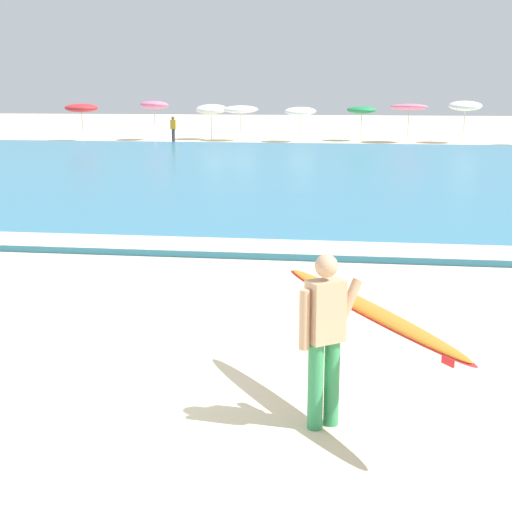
{
  "coord_description": "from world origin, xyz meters",
  "views": [
    {
      "loc": [
        2.72,
        -6.87,
        3.24
      ],
      "look_at": [
        1.5,
        2.15,
        1.1
      ],
      "focal_mm": 50.49,
      "sensor_mm": 36.0,
      "label": 1
    }
  ],
  "objects_px": {
    "beach_umbrella_7": "(465,106)",
    "beachgoer_near_row_left": "(173,129)",
    "beach_umbrella_3": "(241,109)",
    "surfer_with_board": "(346,322)",
    "beach_umbrella_5": "(362,110)",
    "beach_umbrella_6": "(409,107)",
    "beach_umbrella_2": "(211,109)",
    "beach_umbrella_1": "(154,105)",
    "beach_umbrella_4": "(300,111)",
    "beach_umbrella_0": "(81,108)"
  },
  "relations": [
    {
      "from": "beach_umbrella_3",
      "to": "beach_umbrella_7",
      "type": "distance_m",
      "value": 13.34
    },
    {
      "from": "beach_umbrella_0",
      "to": "beach_umbrella_6",
      "type": "xyz_separation_m",
      "value": [
        19.61,
        1.52,
        0.08
      ]
    },
    {
      "from": "beach_umbrella_4",
      "to": "beach_umbrella_0",
      "type": "bearing_deg",
      "value": -174.57
    },
    {
      "from": "surfer_with_board",
      "to": "beach_umbrella_0",
      "type": "xyz_separation_m",
      "value": [
        -16.46,
        35.99,
        0.98
      ]
    },
    {
      "from": "beach_umbrella_4",
      "to": "beach_umbrella_7",
      "type": "height_order",
      "value": "beach_umbrella_7"
    },
    {
      "from": "beach_umbrella_7",
      "to": "beach_umbrella_5",
      "type": "bearing_deg",
      "value": 170.53
    },
    {
      "from": "beach_umbrella_5",
      "to": "beachgoer_near_row_left",
      "type": "bearing_deg",
      "value": -162.02
    },
    {
      "from": "beach_umbrella_2",
      "to": "surfer_with_board",
      "type": "bearing_deg",
      "value": -76.93
    },
    {
      "from": "surfer_with_board",
      "to": "beachgoer_near_row_left",
      "type": "height_order",
      "value": "surfer_with_board"
    },
    {
      "from": "beach_umbrella_2",
      "to": "beach_umbrella_1",
      "type": "bearing_deg",
      "value": -161.75
    },
    {
      "from": "beach_umbrella_1",
      "to": "beach_umbrella_3",
      "type": "bearing_deg",
      "value": 3.11
    },
    {
      "from": "beach_umbrella_4",
      "to": "beachgoer_near_row_left",
      "type": "xyz_separation_m",
      "value": [
        -7.28,
        -2.21,
        -0.98
      ]
    },
    {
      "from": "beach_umbrella_3",
      "to": "beach_umbrella_7",
      "type": "relative_size",
      "value": 0.86
    },
    {
      "from": "beach_umbrella_4",
      "to": "beach_umbrella_5",
      "type": "height_order",
      "value": "beach_umbrella_4"
    },
    {
      "from": "beach_umbrella_1",
      "to": "beach_umbrella_4",
      "type": "xyz_separation_m",
      "value": [
        9.05,
        -0.16,
        -0.33
      ]
    },
    {
      "from": "beach_umbrella_4",
      "to": "beach_umbrella_1",
      "type": "bearing_deg",
      "value": 178.99
    },
    {
      "from": "beach_umbrella_1",
      "to": "beach_umbrella_6",
      "type": "height_order",
      "value": "beach_umbrella_1"
    },
    {
      "from": "surfer_with_board",
      "to": "beach_umbrella_2",
      "type": "bearing_deg",
      "value": 103.07
    },
    {
      "from": "beach_umbrella_6",
      "to": "beachgoer_near_row_left",
      "type": "relative_size",
      "value": 1.49
    },
    {
      "from": "beach_umbrella_7",
      "to": "beachgoer_near_row_left",
      "type": "relative_size",
      "value": 1.59
    },
    {
      "from": "beach_umbrella_6",
      "to": "beach_umbrella_7",
      "type": "distance_m",
      "value": 3.24
    },
    {
      "from": "beach_umbrella_6",
      "to": "beach_umbrella_3",
      "type": "bearing_deg",
      "value": 178.92
    },
    {
      "from": "beach_umbrella_5",
      "to": "beach_umbrella_7",
      "type": "xyz_separation_m",
      "value": [
        5.99,
        -1.0,
        0.29
      ]
    },
    {
      "from": "beach_umbrella_1",
      "to": "beach_umbrella_5",
      "type": "distance_m",
      "value": 12.76
    },
    {
      "from": "beach_umbrella_2",
      "to": "beach_umbrella_6",
      "type": "distance_m",
      "value": 12.14
    },
    {
      "from": "beach_umbrella_5",
      "to": "surfer_with_board",
      "type": "bearing_deg",
      "value": -90.59
    },
    {
      "from": "surfer_with_board",
      "to": "beach_umbrella_1",
      "type": "height_order",
      "value": "beach_umbrella_1"
    },
    {
      "from": "beach_umbrella_1",
      "to": "beach_umbrella_2",
      "type": "xyz_separation_m",
      "value": [
        3.37,
        1.11,
        -0.26
      ]
    },
    {
      "from": "surfer_with_board",
      "to": "beach_umbrella_0",
      "type": "bearing_deg",
      "value": 114.57
    },
    {
      "from": "beach_umbrella_2",
      "to": "beach_umbrella_0",
      "type": "bearing_deg",
      "value": -161.43
    },
    {
      "from": "surfer_with_board",
      "to": "beach_umbrella_4",
      "type": "relative_size",
      "value": 1.2
    },
    {
      "from": "beach_umbrella_1",
      "to": "beachgoer_near_row_left",
      "type": "bearing_deg",
      "value": -53.17
    },
    {
      "from": "beach_umbrella_2",
      "to": "beach_umbrella_4",
      "type": "distance_m",
      "value": 5.82
    },
    {
      "from": "beach_umbrella_7",
      "to": "beachgoer_near_row_left",
      "type": "xyz_separation_m",
      "value": [
        -16.93,
        -2.55,
        -1.32
      ]
    },
    {
      "from": "surfer_with_board",
      "to": "beach_umbrella_3",
      "type": "bearing_deg",
      "value": 100.44
    },
    {
      "from": "beach_umbrella_3",
      "to": "beach_umbrella_5",
      "type": "relative_size",
      "value": 1.02
    },
    {
      "from": "beach_umbrella_0",
      "to": "beach_umbrella_5",
      "type": "xyz_separation_m",
      "value": [
        16.86,
        2.6,
        -0.13
      ]
    },
    {
      "from": "beach_umbrella_0",
      "to": "beach_umbrella_6",
      "type": "relative_size",
      "value": 0.97
    },
    {
      "from": "beach_umbrella_1",
      "to": "beach_umbrella_6",
      "type": "xyz_separation_m",
      "value": [
        15.46,
        0.1,
        -0.07
      ]
    },
    {
      "from": "beach_umbrella_1",
      "to": "beach_umbrella_2",
      "type": "bearing_deg",
      "value": 18.25
    },
    {
      "from": "beach_umbrella_3",
      "to": "beachgoer_near_row_left",
      "type": "relative_size",
      "value": 1.38
    },
    {
      "from": "beach_umbrella_5",
      "to": "beach_umbrella_0",
      "type": "bearing_deg",
      "value": -171.24
    },
    {
      "from": "surfer_with_board",
      "to": "beachgoer_near_row_left",
      "type": "distance_m",
      "value": 36.59
    },
    {
      "from": "beach_umbrella_0",
      "to": "beach_umbrella_1",
      "type": "xyz_separation_m",
      "value": [
        4.15,
        1.42,
        0.14
      ]
    },
    {
      "from": "beach_umbrella_4",
      "to": "beach_umbrella_7",
      "type": "xyz_separation_m",
      "value": [
        9.65,
        0.34,
        0.34
      ]
    },
    {
      "from": "surfer_with_board",
      "to": "beach_umbrella_3",
      "type": "relative_size",
      "value": 1.18
    },
    {
      "from": "beach_umbrella_3",
      "to": "beach_umbrella_5",
      "type": "distance_m",
      "value": 7.4
    },
    {
      "from": "beach_umbrella_2",
      "to": "beachgoer_near_row_left",
      "type": "bearing_deg",
      "value": -114.66
    },
    {
      "from": "beach_umbrella_4",
      "to": "beachgoer_near_row_left",
      "type": "relative_size",
      "value": 1.36
    },
    {
      "from": "beach_umbrella_1",
      "to": "beachgoer_near_row_left",
      "type": "xyz_separation_m",
      "value": [
        1.77,
        -2.37,
        -1.31
      ]
    }
  ]
}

